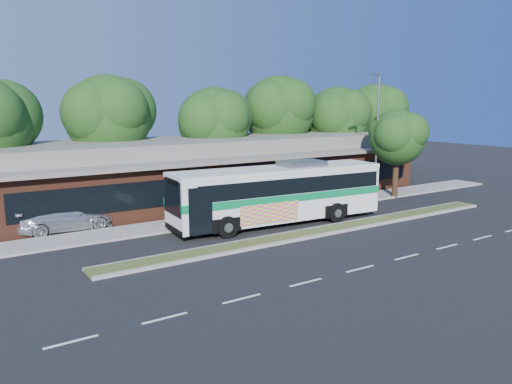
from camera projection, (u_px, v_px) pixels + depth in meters
ground at (333, 234)px, 27.13m from camera, size 120.00×120.00×0.00m
median_strip at (326, 230)px, 27.60m from camera, size 26.00×1.10×0.15m
sidewalk at (266, 212)px, 32.36m from camera, size 44.00×2.60×0.12m
plaza_building at (216, 169)px, 37.39m from camera, size 33.20×11.20×4.45m
lamp_post at (377, 132)px, 36.40m from camera, size 0.93×0.18×9.07m
tree_bg_b at (113, 115)px, 35.68m from camera, size 6.69×6.00×9.00m
tree_bg_c at (218, 121)px, 39.30m from camera, size 6.24×5.60×8.26m
tree_bg_d at (282, 110)px, 43.83m from camera, size 6.91×6.20×9.37m
tree_bg_e at (340, 117)px, 46.38m from camera, size 6.47×5.80×8.50m
tree_bg_f at (377, 112)px, 50.43m from camera, size 6.69×6.00×8.92m
transit_bus at (279, 190)px, 29.01m from camera, size 13.14×3.84×3.64m
sedan at (65, 218)px, 27.59m from camera, size 5.21×2.12×1.51m
sidewalk_tree at (399, 136)px, 36.90m from camera, size 4.55×4.08×6.54m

